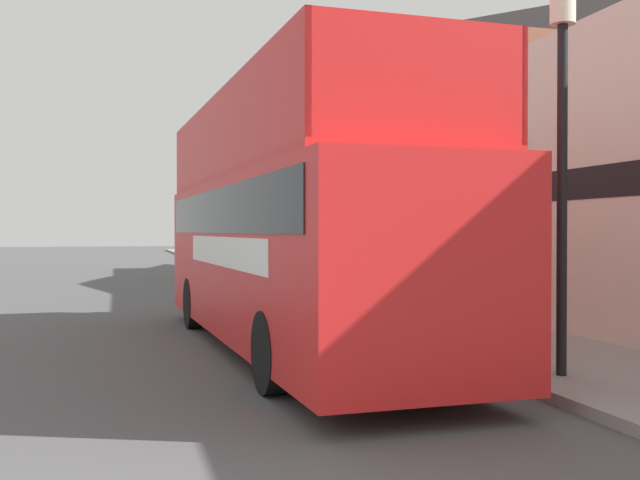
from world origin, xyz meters
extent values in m
plane|color=#4C4C4F|center=(0.00, 21.00, 0.00)|extent=(144.00, 144.00, 0.00)
cube|color=gray|center=(7.36, 18.00, 0.07)|extent=(3.01, 108.00, 0.14)
cube|color=#935642|center=(11.86, 21.94, 3.17)|extent=(6.00, 22.93, 6.34)
pyramid|color=#383333|center=(11.86, 21.94, 7.92)|extent=(6.00, 22.93, 3.14)
cube|color=red|center=(3.85, 8.19, 1.54)|extent=(2.98, 10.85, 2.51)
cube|color=white|center=(3.88, 7.65, 1.66)|extent=(2.78, 6.02, 0.45)
cube|color=black|center=(3.85, 8.19, 2.29)|extent=(2.98, 9.99, 0.70)
cube|color=red|center=(3.85, 8.19, 2.84)|extent=(2.95, 9.99, 0.10)
cube|color=red|center=(2.64, 8.14, 3.53)|extent=(0.53, 9.88, 1.27)
cube|color=red|center=(5.06, 8.25, 3.53)|extent=(0.53, 9.88, 1.27)
cube|color=red|center=(4.08, 3.29, 3.53)|extent=(2.49, 0.18, 1.27)
cube|color=red|center=(3.66, 12.38, 3.53)|extent=(2.56, 1.62, 1.27)
cylinder|color=black|center=(2.58, 11.47, 0.51)|extent=(0.33, 1.03, 1.02)
cylinder|color=black|center=(4.82, 11.57, 0.51)|extent=(0.33, 1.03, 1.02)
cylinder|color=black|center=(2.88, 5.03, 0.51)|extent=(0.33, 1.03, 1.02)
cylinder|color=black|center=(5.12, 5.13, 0.51)|extent=(0.33, 1.03, 1.02)
cube|color=silver|center=(4.75, 17.28, 0.51)|extent=(1.86, 4.40, 0.68)
cube|color=black|center=(4.76, 17.15, 1.08)|extent=(1.57, 2.14, 0.45)
cylinder|color=black|center=(3.92, 18.59, 0.30)|extent=(0.22, 0.62, 0.61)
cylinder|color=black|center=(5.48, 18.65, 0.30)|extent=(0.22, 0.62, 0.61)
cylinder|color=black|center=(4.02, 15.90, 0.30)|extent=(0.22, 0.62, 0.61)
cylinder|color=black|center=(5.58, 15.96, 0.30)|extent=(0.22, 0.62, 0.61)
cylinder|color=black|center=(6.54, 4.52, 2.37)|extent=(0.13, 0.13, 4.45)
cylinder|color=silver|center=(6.54, 4.52, 4.82)|extent=(0.32, 0.32, 0.45)
cylinder|color=black|center=(6.43, 12.57, 2.16)|extent=(0.13, 0.13, 4.03)
cylinder|color=silver|center=(6.43, 12.57, 4.40)|extent=(0.32, 0.32, 0.45)
cone|color=black|center=(6.43, 12.57, 4.73)|extent=(0.35, 0.35, 0.22)
cylinder|color=black|center=(6.53, 20.63, 2.09)|extent=(0.13, 0.13, 3.91)
cylinder|color=silver|center=(6.53, 20.63, 4.27)|extent=(0.32, 0.32, 0.45)
cone|color=black|center=(6.53, 20.63, 4.61)|extent=(0.35, 0.35, 0.22)
camera|label=1|loc=(1.07, -3.82, 1.98)|focal=42.00mm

